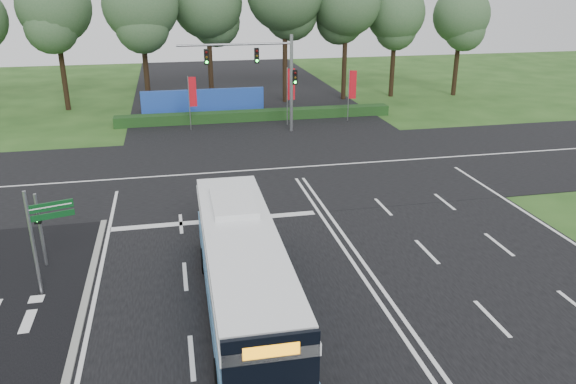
% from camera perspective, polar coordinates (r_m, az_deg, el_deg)
% --- Properties ---
extents(ground, '(120.00, 120.00, 0.00)m').
position_cam_1_polar(ground, '(22.94, 6.40, -6.92)').
color(ground, '#234717').
rests_on(ground, ground).
extents(road_main, '(20.00, 120.00, 0.04)m').
position_cam_1_polar(road_main, '(22.93, 6.40, -6.88)').
color(road_main, black).
rests_on(road_main, ground).
extents(road_cross, '(120.00, 14.00, 0.05)m').
position_cam_1_polar(road_cross, '(33.63, 0.09, 2.45)').
color(road_cross, black).
rests_on(road_cross, ground).
extents(kerb_strip, '(0.25, 18.00, 0.12)m').
position_cam_1_polar(kerb_strip, '(19.65, -20.57, -13.23)').
color(kerb_strip, gray).
rests_on(kerb_strip, ground).
extents(city_bus, '(2.58, 11.44, 3.27)m').
position_cam_1_polar(city_bus, '(18.63, -4.63, -8.08)').
color(city_bus, '#5FA0DC').
rests_on(city_bus, ground).
extents(pedestrian_signal, '(0.25, 0.40, 3.06)m').
position_cam_1_polar(pedestrian_signal, '(23.60, -23.88, -3.37)').
color(pedestrian_signal, gray).
rests_on(pedestrian_signal, ground).
extents(street_sign, '(1.50, 0.52, 3.98)m').
position_cam_1_polar(street_sign, '(21.30, -23.77, -3.46)').
color(street_sign, gray).
rests_on(street_sign, ground).
extents(banner_flag_left, '(0.60, 0.11, 4.06)m').
position_cam_1_polar(banner_flag_left, '(42.34, -9.74, 9.70)').
color(banner_flag_left, gray).
rests_on(banner_flag_left, ground).
extents(banner_flag_mid, '(0.65, 0.14, 4.42)m').
position_cam_1_polar(banner_flag_mid, '(43.36, 0.22, 10.55)').
color(banner_flag_mid, gray).
rests_on(banner_flag_mid, ground).
extents(banner_flag_right, '(0.57, 0.27, 4.10)m').
position_cam_1_polar(banner_flag_right, '(44.84, 6.49, 10.50)').
color(banner_flag_right, gray).
rests_on(banner_flag_right, ground).
extents(traffic_light_gantry, '(8.41, 0.28, 7.00)m').
position_cam_1_polar(traffic_light_gantry, '(40.73, -2.17, 12.40)').
color(traffic_light_gantry, gray).
rests_on(traffic_light_gantry, ground).
extents(hedge, '(22.00, 1.20, 0.80)m').
position_cam_1_polar(hedge, '(45.38, -3.24, 7.77)').
color(hedge, '#173A15').
rests_on(hedge, ground).
extents(blue_hoarding, '(10.00, 0.30, 2.20)m').
position_cam_1_polar(blue_hoarding, '(47.25, -8.59, 8.97)').
color(blue_hoarding, '#2047AF').
rests_on(blue_hoarding, ground).
extents(eucalyptus_row, '(47.36, 8.47, 12.90)m').
position_cam_1_polar(eucalyptus_row, '(50.83, -5.21, 18.35)').
color(eucalyptus_row, black).
rests_on(eucalyptus_row, ground).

